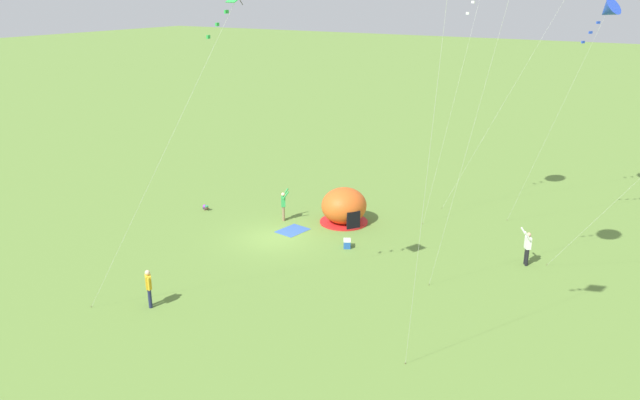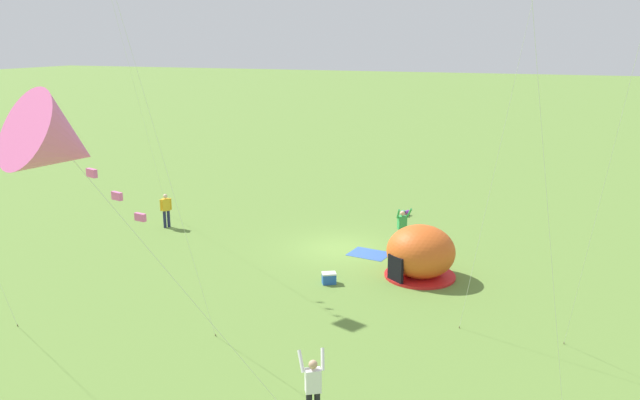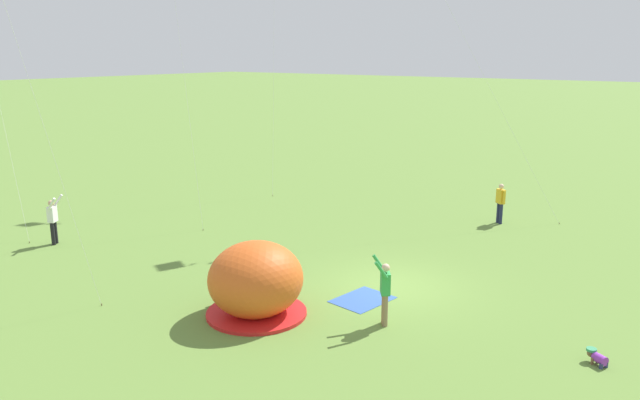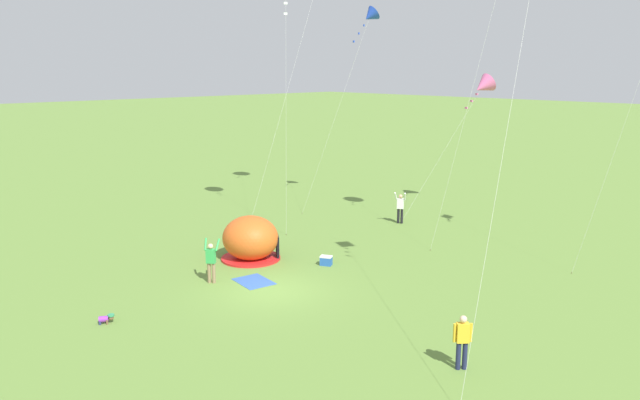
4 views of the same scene
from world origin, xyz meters
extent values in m
plane|color=olive|center=(0.00, 0.00, 0.00)|extent=(300.00, 300.00, 0.00)
ellipsoid|color=#D8591E|center=(-4.07, 2.04, 1.05)|extent=(2.70, 2.60, 2.10)
cylinder|color=red|center=(-4.07, 2.04, 0.05)|extent=(2.81, 2.81, 0.10)
cube|color=black|center=(-3.33, 3.07, 0.55)|extent=(0.72, 0.56, 1.10)
cube|color=#3359A5|center=(-1.44, 0.19, 0.01)|extent=(1.87, 1.53, 0.01)
cube|color=#2659B2|center=(-0.94, 4.00, 0.19)|extent=(0.63, 0.57, 0.38)
cube|color=white|center=(-0.94, 4.00, 0.41)|extent=(0.64, 0.58, 0.06)
cylinder|color=purple|center=(-1.58, -6.41, 0.17)|extent=(0.35, 0.39, 0.22)
sphere|color=brown|center=(-1.45, -6.18, 0.20)|extent=(0.19, 0.19, 0.19)
cylinder|color=#338C59|center=(-1.45, -6.18, 0.29)|extent=(0.24, 0.24, 0.06)
cylinder|color=brown|center=(-1.60, -6.26, 0.09)|extent=(0.07, 0.07, 0.17)
cylinder|color=brown|center=(-1.43, -6.36, 0.09)|extent=(0.07, 0.07, 0.17)
cylinder|color=navy|center=(-1.71, -6.48, 0.07)|extent=(0.09, 0.09, 0.13)
cylinder|color=navy|center=(-1.57, -6.55, 0.07)|extent=(0.09, 0.09, 0.13)
cube|color=white|center=(-3.65, 12.62, 1.18)|extent=(0.45, 0.40, 0.60)
sphere|color=tan|center=(-3.65, 12.62, 1.61)|extent=(0.22, 0.22, 0.22)
cylinder|color=white|center=(-3.35, 12.64, 1.64)|extent=(0.32, 0.34, 0.50)
cylinder|color=white|center=(-3.80, 12.36, 1.64)|extent=(0.23, 0.38, 0.50)
cylinder|color=#8C7251|center=(-2.63, -1.25, 0.44)|extent=(0.15, 0.15, 0.88)
cylinder|color=#8C7251|center=(-2.47, -1.13, 0.44)|extent=(0.15, 0.15, 0.88)
cube|color=green|center=(-2.55, -1.19, 1.18)|extent=(0.45, 0.42, 0.60)
sphere|color=beige|center=(-2.55, -1.19, 1.61)|extent=(0.22, 0.22, 0.22)
cylinder|color=green|center=(-2.85, -1.23, 1.64)|extent=(0.34, 0.33, 0.50)
cylinder|color=green|center=(-2.43, -0.91, 1.64)|extent=(0.25, 0.38, 0.50)
cylinder|color=#1E2347|center=(9.21, 0.01, 0.44)|extent=(0.15, 0.15, 0.88)
cylinder|color=#1E2347|center=(9.08, -0.14, 0.44)|extent=(0.15, 0.15, 0.88)
cube|color=gold|center=(9.14, -0.06, 1.18)|extent=(0.43, 0.45, 0.60)
sphere|color=beige|center=(9.14, -0.06, 1.61)|extent=(0.22, 0.22, 0.22)
cylinder|color=gold|center=(9.30, 0.13, 1.18)|extent=(0.09, 0.09, 0.58)
cylinder|color=gold|center=(8.98, -0.26, 1.18)|extent=(0.09, 0.09, 0.58)
cylinder|color=silver|center=(1.71, 11.03, 7.34)|extent=(1.52, 3.29, 14.68)
cylinder|color=brown|center=(0.95, 9.39, 0.03)|extent=(0.03, 0.03, 0.06)
cylinder|color=silver|center=(-3.26, 16.09, 3.91)|extent=(1.81, 5.11, 7.82)
cone|color=pink|center=(-2.35, 18.64, 7.81)|extent=(1.61, 1.77, 1.53)
cube|color=pink|center=(-2.50, 18.23, 7.34)|extent=(0.21, 0.12, 0.12)
cube|color=pink|center=(-2.62, 17.89, 6.93)|extent=(0.21, 0.11, 0.12)
cube|color=pink|center=(-2.74, 17.54, 6.53)|extent=(0.21, 0.10, 0.12)
cylinder|color=silver|center=(-10.00, 9.62, 7.89)|extent=(1.14, 7.16, 15.79)
cylinder|color=brown|center=(-9.43, 6.04, 0.03)|extent=(0.03, 0.03, 0.06)
cylinder|color=silver|center=(9.36, 1.21, 6.37)|extent=(2.34, 6.83, 12.74)
cylinder|color=brown|center=(10.52, -2.20, 0.03)|extent=(0.03, 0.03, 0.06)
cylinder|color=silver|center=(-8.55, 12.15, 6.00)|extent=(1.73, 4.11, 12.00)
cylinder|color=brown|center=(7.40, 11.08, 0.03)|extent=(0.03, 0.03, 0.06)
cylinder|color=silver|center=(-7.24, 7.03, 6.77)|extent=(2.04, 1.90, 13.54)
cylinder|color=brown|center=(-6.23, 6.09, 0.03)|extent=(0.03, 0.03, 0.06)
camera|label=1|loc=(25.74, 18.66, 12.99)|focal=35.00mm
camera|label=2|loc=(-8.55, 25.14, 9.18)|focal=35.00mm
camera|label=3|loc=(-16.17, -8.87, 7.17)|focal=35.00mm
camera|label=4|loc=(18.82, -15.11, 8.94)|focal=35.00mm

